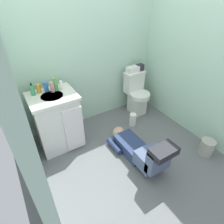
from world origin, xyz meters
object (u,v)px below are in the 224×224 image
(soap_dispenser, at_px, (32,90))
(paper_towel_roll, at_px, (133,120))
(bottle_white, at_px, (61,86))
(vanity_cabinet, at_px, (57,120))
(bottle_blue, at_px, (46,87))
(bottle_pink, at_px, (52,87))
(tissue_box, at_px, (133,69))
(person_plumber, at_px, (140,150))
(bottle_amber, at_px, (39,88))
(toiletry_bag, at_px, (140,67))
(bottle_green, at_px, (56,84))
(faucet, at_px, (47,87))
(trash_can, at_px, (206,147))
(toilet, at_px, (136,94))

(soap_dispenser, distance_m, paper_towel_roll, 1.61)
(bottle_white, bearing_deg, vanity_cabinet, -156.93)
(paper_towel_roll, bearing_deg, bottle_blue, 163.50)
(bottle_pink, height_order, bottle_white, bottle_pink)
(tissue_box, relative_size, bottle_blue, 1.63)
(bottle_blue, distance_m, paper_towel_roll, 1.47)
(person_plumber, height_order, bottle_white, bottle_white)
(bottle_pink, bearing_deg, bottle_amber, 156.37)
(toiletry_bag, bearing_deg, vanity_cabinet, -172.98)
(soap_dispenser, distance_m, bottle_pink, 0.24)
(soap_dispenser, bearing_deg, bottle_white, -9.36)
(bottle_green, bearing_deg, paper_towel_roll, -16.34)
(vanity_cabinet, xyz_separation_m, bottle_blue, (-0.03, 0.14, 0.47))
(bottle_amber, relative_size, bottle_blue, 0.86)
(person_plumber, xyz_separation_m, bottle_blue, (-0.82, 1.01, 0.71))
(tissue_box, bearing_deg, faucet, -178.09)
(person_plumber, distance_m, trash_can, 0.94)
(trash_can, bearing_deg, person_plumber, 154.53)
(toiletry_bag, relative_size, trash_can, 0.51)
(toiletry_bag, xyz_separation_m, bottle_amber, (-1.69, -0.04, 0.07))
(soap_dispenser, xyz_separation_m, paper_towel_roll, (1.36, -0.34, -0.78))
(soap_dispenser, height_order, bottle_amber, soap_dispenser)
(toilet, bearing_deg, vanity_cabinet, -175.98)
(vanity_cabinet, height_order, bottle_blue, bottle_blue)
(bottle_amber, height_order, paper_towel_roll, bottle_amber)
(trash_can, bearing_deg, soap_dispenser, 142.59)
(soap_dispenser, bearing_deg, bottle_blue, 3.83)
(toilet, xyz_separation_m, bottle_green, (-1.37, -0.00, 0.54))
(bottle_amber, bearing_deg, soap_dispenser, -160.32)
(vanity_cabinet, distance_m, trash_can, 2.10)
(bottle_pink, bearing_deg, toiletry_bag, 4.00)
(person_plumber, bearing_deg, toilet, 55.13)
(toilet, xyz_separation_m, tissue_box, (-0.04, 0.09, 0.43))
(vanity_cabinet, height_order, paper_towel_roll, vanity_cabinet)
(faucet, height_order, paper_towel_roll, faucet)
(faucet, xyz_separation_m, tissue_box, (1.43, 0.05, -0.07))
(toiletry_bag, bearing_deg, toilet, -139.23)
(bottle_amber, distance_m, bottle_white, 0.29)
(toilet, height_order, vanity_cabinet, vanity_cabinet)
(person_plumber, height_order, toiletry_bag, toiletry_bag)
(bottle_green, relative_size, bottle_white, 1.34)
(vanity_cabinet, height_order, soap_dispenser, soap_dispenser)
(bottle_white, bearing_deg, bottle_blue, 159.38)
(toilet, xyz_separation_m, paper_towel_roll, (-0.30, -0.32, -0.26))
(paper_towel_roll, bearing_deg, bottle_amber, 163.85)
(bottle_amber, xyz_separation_m, bottle_green, (0.21, -0.06, 0.03))
(toilet, distance_m, tissue_box, 0.44)
(faucet, bearing_deg, toilet, -1.67)
(vanity_cabinet, xyz_separation_m, bottle_amber, (-0.11, 0.15, 0.46))
(soap_dispenser, distance_m, bottle_white, 0.36)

